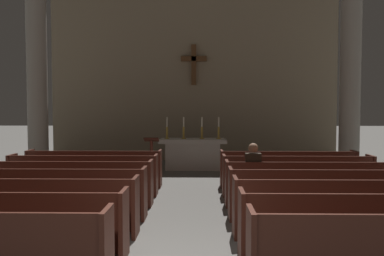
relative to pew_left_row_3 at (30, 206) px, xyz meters
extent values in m
cube|color=#4C2319|center=(1.69, -1.98, 0.00)|extent=(0.06, 0.50, 0.95)
cube|color=#4C2319|center=(0.00, -0.96, -0.05)|extent=(3.32, 0.40, 0.05)
cube|color=#4C2319|center=(0.00, -0.78, -0.28)|extent=(3.32, 0.04, 0.40)
cube|color=#4C2319|center=(1.69, -0.98, 0.00)|extent=(0.06, 0.50, 0.95)
cube|color=#4C2319|center=(0.00, 0.04, -0.05)|extent=(3.32, 0.40, 0.05)
cube|color=#4C2319|center=(0.00, -0.19, 0.22)|extent=(3.32, 0.05, 0.50)
cube|color=#4C2319|center=(0.00, 0.22, -0.28)|extent=(3.32, 0.04, 0.40)
cube|color=#4C2319|center=(1.69, 0.02, 0.00)|extent=(0.06, 0.50, 0.95)
cube|color=#4C2319|center=(0.00, 1.04, -0.05)|extent=(3.32, 0.40, 0.05)
cube|color=#4C2319|center=(0.00, 0.82, 0.22)|extent=(3.32, 0.05, 0.50)
cube|color=#4C2319|center=(0.00, 1.22, -0.28)|extent=(3.32, 0.04, 0.40)
cube|color=#4C2319|center=(1.69, 1.02, 0.00)|extent=(0.06, 0.50, 0.95)
cube|color=#4C2319|center=(0.00, 2.04, -0.05)|extent=(3.32, 0.40, 0.05)
cube|color=#4C2319|center=(0.00, 1.82, 0.22)|extent=(3.32, 0.05, 0.50)
cube|color=#4C2319|center=(0.00, 2.22, -0.28)|extent=(3.32, 0.04, 0.40)
cube|color=#4C2319|center=(1.69, 2.02, 0.00)|extent=(0.06, 0.50, 0.95)
cube|color=#4C2319|center=(0.00, 3.04, -0.05)|extent=(3.32, 0.40, 0.05)
cube|color=#4C2319|center=(0.00, 2.82, 0.22)|extent=(3.32, 0.05, 0.50)
cube|color=#4C2319|center=(0.00, 3.22, -0.28)|extent=(3.32, 0.04, 0.40)
cube|color=#4C2319|center=(1.69, 3.02, 0.00)|extent=(0.06, 0.50, 0.95)
cube|color=#4C2319|center=(-1.69, 3.02, 0.00)|extent=(0.06, 0.50, 0.95)
cube|color=#4C2319|center=(0.00, 4.04, -0.05)|extent=(3.32, 0.40, 0.05)
cube|color=#4C2319|center=(0.00, 3.82, 0.22)|extent=(3.32, 0.05, 0.50)
cube|color=#4C2319|center=(0.00, 4.22, -0.28)|extent=(3.32, 0.04, 0.40)
cube|color=#4C2319|center=(1.69, 4.02, 0.00)|extent=(0.06, 0.50, 0.95)
cube|color=#4C2319|center=(-1.69, 4.02, 0.00)|extent=(0.06, 0.50, 0.95)
cube|color=#4C2319|center=(3.27, -1.98, 0.00)|extent=(0.06, 0.50, 0.95)
cube|color=#4C2319|center=(4.96, -0.96, -0.05)|extent=(3.32, 0.40, 0.05)
cube|color=#4C2319|center=(4.96, -1.19, 0.22)|extent=(3.32, 0.05, 0.50)
cube|color=#4C2319|center=(4.96, -0.78, -0.28)|extent=(3.32, 0.04, 0.40)
cube|color=#4C2319|center=(3.27, -0.98, 0.00)|extent=(0.06, 0.50, 0.95)
cube|color=#4C2319|center=(4.96, 0.04, -0.05)|extent=(3.32, 0.40, 0.05)
cube|color=#4C2319|center=(4.96, -0.19, 0.22)|extent=(3.32, 0.05, 0.50)
cube|color=#4C2319|center=(4.96, 0.22, -0.28)|extent=(3.32, 0.04, 0.40)
cube|color=#4C2319|center=(3.27, 0.02, 0.00)|extent=(0.06, 0.50, 0.95)
cube|color=#4C2319|center=(4.96, 1.04, -0.05)|extent=(3.32, 0.40, 0.05)
cube|color=#4C2319|center=(4.96, 0.82, 0.22)|extent=(3.32, 0.05, 0.50)
cube|color=#4C2319|center=(4.96, 1.22, -0.28)|extent=(3.32, 0.04, 0.40)
cube|color=#4C2319|center=(3.27, 1.02, 0.00)|extent=(0.06, 0.50, 0.95)
cube|color=#4C2319|center=(4.96, 2.04, -0.05)|extent=(3.32, 0.40, 0.05)
cube|color=#4C2319|center=(4.96, 1.82, 0.22)|extent=(3.32, 0.05, 0.50)
cube|color=#4C2319|center=(4.96, 2.22, -0.28)|extent=(3.32, 0.04, 0.40)
cube|color=#4C2319|center=(3.27, 2.02, 0.00)|extent=(0.06, 0.50, 0.95)
cube|color=#4C2319|center=(4.96, 3.04, -0.05)|extent=(3.32, 0.40, 0.05)
cube|color=#4C2319|center=(4.96, 2.82, 0.22)|extent=(3.32, 0.05, 0.50)
cube|color=#4C2319|center=(4.96, 3.22, -0.28)|extent=(3.32, 0.04, 0.40)
cube|color=#4C2319|center=(3.27, 3.02, 0.00)|extent=(0.06, 0.50, 0.95)
cube|color=#4C2319|center=(6.65, 3.02, 0.00)|extent=(0.06, 0.50, 0.95)
cube|color=#4C2319|center=(4.96, 4.04, -0.05)|extent=(3.32, 0.40, 0.05)
cube|color=#4C2319|center=(4.96, 3.82, 0.22)|extent=(3.32, 0.05, 0.50)
cube|color=#4C2319|center=(4.96, 4.22, -0.28)|extent=(3.32, 0.04, 0.40)
cube|color=#4C2319|center=(3.27, 4.02, 0.00)|extent=(0.06, 0.50, 0.95)
cube|color=#4C2319|center=(6.65, 4.02, 0.00)|extent=(0.06, 0.50, 0.95)
cube|color=#9E998E|center=(-2.46, 6.54, -0.38)|extent=(0.88, 0.88, 0.20)
cylinder|color=#9E998E|center=(-2.46, 6.54, 2.38)|extent=(0.63, 0.63, 5.72)
cube|color=#9E998E|center=(7.43, 6.54, -0.38)|extent=(0.88, 0.88, 0.20)
cylinder|color=#9E998E|center=(7.43, 6.54, 2.38)|extent=(0.63, 0.63, 5.72)
cube|color=#BCB7AD|center=(2.48, 6.99, -0.04)|extent=(1.76, 0.72, 0.88)
cube|color=#BCB7AD|center=(2.48, 6.99, 0.46)|extent=(2.20, 0.90, 0.12)
cube|color=silver|center=(2.48, 6.99, 0.53)|extent=(2.09, 0.86, 0.01)
cylinder|color=#B79338|center=(1.63, 6.99, 0.54)|extent=(0.16, 0.16, 0.02)
cylinder|color=#B79338|center=(1.63, 6.99, 0.73)|extent=(0.07, 0.07, 0.39)
cylinder|color=silver|center=(1.63, 6.99, 1.09)|extent=(0.04, 0.04, 0.32)
cylinder|color=#B79338|center=(2.18, 6.99, 0.54)|extent=(0.16, 0.16, 0.02)
cylinder|color=#B79338|center=(2.18, 6.99, 0.73)|extent=(0.07, 0.07, 0.39)
cylinder|color=silver|center=(2.18, 6.99, 1.09)|extent=(0.04, 0.04, 0.32)
cylinder|color=#B79338|center=(2.78, 6.99, 0.54)|extent=(0.16, 0.16, 0.02)
cylinder|color=#B79338|center=(2.78, 6.99, 0.73)|extent=(0.07, 0.07, 0.39)
cylinder|color=silver|center=(2.78, 6.99, 1.09)|extent=(0.04, 0.04, 0.32)
cylinder|color=#B79338|center=(3.33, 6.99, 0.54)|extent=(0.16, 0.16, 0.02)
cylinder|color=#B79338|center=(3.33, 6.99, 0.73)|extent=(0.07, 0.07, 0.39)
cylinder|color=silver|center=(3.33, 6.99, 1.09)|extent=(0.04, 0.04, 0.32)
cube|color=gray|center=(2.48, 9.38, 2.84)|extent=(10.90, 0.25, 6.64)
cube|color=brown|center=(2.48, 9.16, 3.17)|extent=(0.18, 0.18, 1.52)
cube|color=brown|center=(2.48, 9.16, 3.40)|extent=(0.97, 0.18, 0.18)
cylinder|color=#4C2319|center=(1.26, 5.79, -0.46)|extent=(0.36, 0.36, 0.04)
cylinder|color=#4C2319|center=(1.26, 5.79, 0.05)|extent=(0.10, 0.10, 1.05)
cube|color=#4C2319|center=(1.26, 5.79, 0.60)|extent=(0.44, 0.31, 0.15)
cube|color=#26262B|center=(3.81, 2.22, -0.25)|extent=(0.24, 0.14, 0.45)
cube|color=#26262B|center=(3.81, 2.09, 0.03)|extent=(0.28, 0.36, 0.12)
cube|color=#2D2319|center=(3.81, 1.96, 0.36)|extent=(0.32, 0.20, 0.54)
sphere|color=#9E7051|center=(3.81, 1.96, 0.74)|extent=(0.20, 0.20, 0.20)
camera|label=1|loc=(2.71, -6.39, 1.58)|focal=38.19mm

